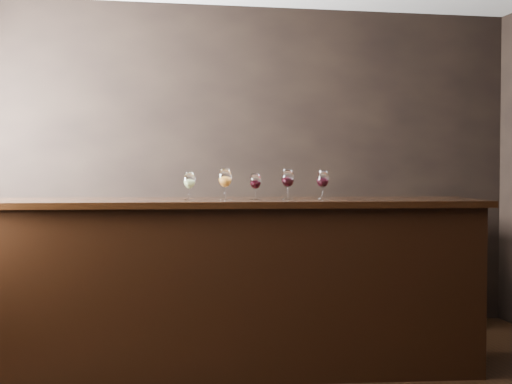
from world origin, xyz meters
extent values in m
cube|color=black|center=(0.00, 2.25, 1.40)|extent=(5.00, 0.02, 2.80)
cube|color=black|center=(-0.18, 1.01, 0.57)|extent=(3.34, 1.06, 1.15)
cube|color=black|center=(-0.18, 1.01, 1.17)|extent=(3.45, 1.15, 0.04)
cube|color=black|center=(0.26, 2.03, 0.51)|extent=(2.82, 0.40, 1.01)
cylinder|color=white|center=(-0.50, 1.02, 1.19)|extent=(0.07, 0.07, 0.00)
cylinder|color=white|center=(-0.50, 1.02, 1.23)|extent=(0.01, 0.01, 0.07)
ellipsoid|color=white|center=(-0.50, 1.02, 1.32)|extent=(0.08, 0.08, 0.11)
cylinder|color=white|center=(-0.50, 1.02, 1.38)|extent=(0.06, 0.06, 0.01)
ellipsoid|color=#BDCE7A|center=(-0.50, 1.02, 1.31)|extent=(0.06, 0.06, 0.05)
cylinder|color=white|center=(-0.26, 0.98, 1.19)|extent=(0.08, 0.08, 0.00)
cylinder|color=white|center=(-0.26, 0.98, 1.24)|extent=(0.01, 0.01, 0.08)
ellipsoid|color=white|center=(-0.26, 0.98, 1.34)|extent=(0.09, 0.09, 0.13)
cylinder|color=white|center=(-0.26, 0.98, 1.40)|extent=(0.07, 0.07, 0.01)
ellipsoid|color=orange|center=(-0.26, 0.98, 1.32)|extent=(0.07, 0.07, 0.06)
cylinder|color=white|center=(-0.05, 0.98, 1.19)|extent=(0.06, 0.06, 0.00)
cylinder|color=white|center=(-0.05, 0.98, 1.23)|extent=(0.01, 0.01, 0.07)
ellipsoid|color=white|center=(-0.05, 0.98, 1.32)|extent=(0.08, 0.08, 0.11)
cylinder|color=white|center=(-0.05, 0.98, 1.37)|extent=(0.06, 0.06, 0.01)
ellipsoid|color=black|center=(-0.05, 0.98, 1.30)|extent=(0.06, 0.06, 0.05)
cylinder|color=white|center=(0.18, 0.98, 1.19)|extent=(0.07, 0.07, 0.00)
cylinder|color=white|center=(0.18, 0.98, 1.23)|extent=(0.01, 0.01, 0.08)
ellipsoid|color=white|center=(0.18, 0.98, 1.34)|extent=(0.09, 0.09, 0.13)
cylinder|color=white|center=(0.18, 0.98, 1.39)|extent=(0.07, 0.07, 0.01)
ellipsoid|color=black|center=(0.18, 0.98, 1.32)|extent=(0.07, 0.07, 0.06)
cylinder|color=white|center=(0.42, 0.97, 1.19)|extent=(0.07, 0.07, 0.00)
cylinder|color=white|center=(0.42, 0.97, 1.23)|extent=(0.01, 0.01, 0.08)
ellipsoid|color=white|center=(0.42, 0.97, 1.33)|extent=(0.09, 0.09, 0.12)
cylinder|color=white|center=(0.42, 0.97, 1.39)|extent=(0.06, 0.06, 0.01)
ellipsoid|color=black|center=(0.42, 0.97, 1.31)|extent=(0.07, 0.07, 0.06)
camera|label=1|loc=(-0.95, -3.84, 1.41)|focal=50.00mm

